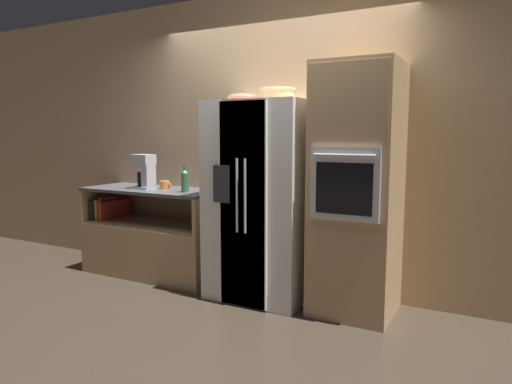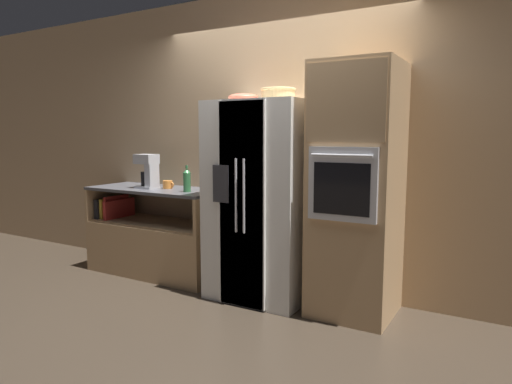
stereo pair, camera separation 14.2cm
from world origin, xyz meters
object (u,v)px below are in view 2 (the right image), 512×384
Objects in this scene: bottle_short at (187,180)px; mug at (168,185)px; wall_oven at (356,191)px; coffee_maker at (148,169)px; wicker_basket at (278,94)px; fruit_bowl at (243,97)px; refrigerator at (262,201)px; bottle_tall at (151,177)px.

bottle_short is 0.37m from mug.
wall_oven is 7.79× the size of bottle_short.
coffee_maker is (-0.52, 0.03, 0.08)m from bottle_short.
wicker_basket is 2.32× the size of mug.
coffee_maker is at bearing 178.86° from fruit_bowl.
refrigerator is 1.17m from mug.
bottle_tall is 0.29m from mug.
wall_oven reaches higher than fruit_bowl.
wicker_basket is at bearing 35.54° from refrigerator.
wicker_basket is 0.87× the size of coffee_maker.
fruit_bowl is at bearing -6.58° from mug.
wicker_basket reaches higher than refrigerator.
bottle_short is (-0.93, -0.11, -0.79)m from wicker_basket.
fruit_bowl is 1.35m from coffee_maker.
wall_oven is at bearing 2.18° from bottle_short.
wicker_basket is (-0.73, 0.05, 0.79)m from wall_oven.
fruit_bowl is (-1.02, -0.06, 0.77)m from wall_oven.
wall_oven is 9.78× the size of bottle_tall.
wall_oven reaches higher than bottle_short.
wall_oven is 15.27× the size of mug.
fruit_bowl is 0.76× the size of coffee_maker.
wall_oven is at bearing 2.02° from refrigerator.
fruit_bowl reaches higher than coffee_maker.
mug is (-2.01, 0.05, -0.07)m from wall_oven.
mug is (0.28, -0.06, -0.06)m from bottle_tall.
refrigerator is at bearing -4.12° from mug.
coffee_maker is at bearing -179.03° from wall_oven.
wicker_basket is 0.31m from fruit_bowl.
wicker_basket is at bearing -2.34° from bottle_tall.
mug is at bearing 161.19° from bottle_short.
wicker_basket reaches higher than fruit_bowl.
refrigerator is at bearing 0.31° from coffee_maker.
bottle_tall is (-2.29, 0.11, -0.01)m from wall_oven.
fruit_bowl reaches higher than mug.
refrigerator is at bearing 9.76° from fruit_bowl.
wicker_basket is at bearing 176.09° from wall_oven.
refrigerator reaches higher than bottle_tall.
bottle_short is at bearing -177.64° from refrigerator.
wall_oven is 5.73× the size of coffee_maker.
coffee_maker is (-1.16, 0.02, -0.68)m from fruit_bowl.
refrigerator is 8.47× the size of bottle_tall.
bottle_tall is 0.21m from coffee_maker.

